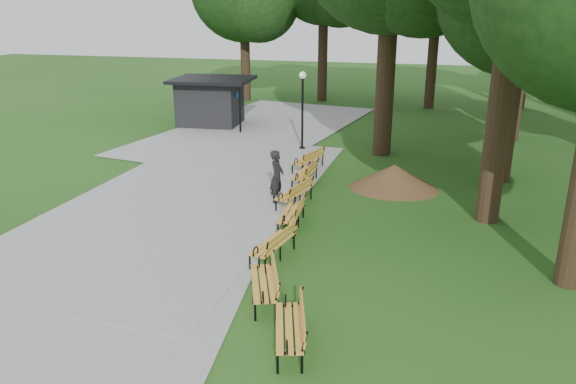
% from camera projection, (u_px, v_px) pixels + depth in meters
% --- Properties ---
extents(ground, '(100.00, 100.00, 0.00)m').
position_uv_depth(ground, '(274.00, 241.00, 15.72)').
color(ground, '#1E4C15').
rests_on(ground, ground).
extents(path, '(12.00, 38.00, 0.06)m').
position_uv_depth(path, '(187.00, 195.00, 19.41)').
color(path, gray).
rests_on(path, ground).
extents(person, '(0.45, 0.67, 1.81)m').
position_uv_depth(person, '(277.00, 177.00, 18.49)').
color(person, black).
rests_on(person, ground).
extents(kiosk, '(4.37, 3.87, 2.57)m').
position_uv_depth(kiosk, '(210.00, 101.00, 30.32)').
color(kiosk, black).
rests_on(kiosk, ground).
extents(lamp_post, '(0.32, 0.32, 3.52)m').
position_uv_depth(lamp_post, '(303.00, 95.00, 24.80)').
color(lamp_post, black).
rests_on(lamp_post, ground).
extents(dirt_mound, '(2.71, 2.71, 0.90)m').
position_uv_depth(dirt_mound, '(394.00, 177.00, 20.03)').
color(dirt_mound, '#47301C').
rests_on(dirt_mound, ground).
extents(bench_0, '(1.13, 2.00, 0.88)m').
position_uv_depth(bench_0, '(289.00, 327.00, 10.75)').
color(bench_0, gold).
rests_on(bench_0, ground).
extents(bench_1, '(1.26, 2.00, 0.88)m').
position_uv_depth(bench_1, '(263.00, 283.00, 12.44)').
color(bench_1, gold).
rests_on(bench_1, ground).
extents(bench_2, '(1.01, 1.99, 0.88)m').
position_uv_depth(bench_2, '(273.00, 244.00, 14.48)').
color(bench_2, gold).
rests_on(bench_2, ground).
extents(bench_3, '(0.73, 1.93, 0.88)m').
position_uv_depth(bench_3, '(291.00, 213.00, 16.58)').
color(bench_3, gold).
rests_on(bench_3, ground).
extents(bench_4, '(1.08, 2.00, 0.88)m').
position_uv_depth(bench_4, '(294.00, 193.00, 18.35)').
color(bench_4, gold).
rests_on(bench_4, ground).
extents(bench_5, '(0.76, 1.94, 0.88)m').
position_uv_depth(bench_5, '(305.00, 174.00, 20.44)').
color(bench_5, gold).
rests_on(bench_5, ground).
extents(bench_6, '(1.19, 2.00, 0.88)m').
position_uv_depth(bench_6, '(308.00, 160.00, 22.23)').
color(bench_6, gold).
rests_on(bench_6, ground).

